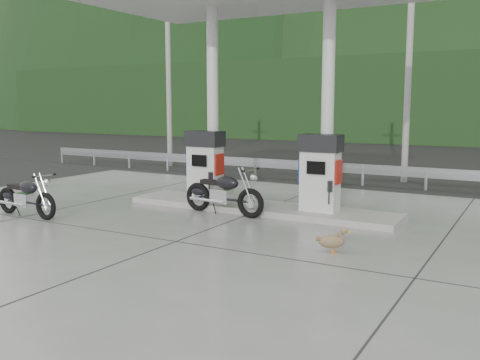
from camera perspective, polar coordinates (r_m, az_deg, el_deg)
The scene contains 15 objects.
ground at distance 11.29m, azimuth -3.84°, elevation -5.55°, with size 160.00×160.00×0.00m, color black.
forecourt_apron at distance 11.29m, azimuth -3.84°, elevation -5.50°, with size 18.00×14.00×0.02m, color slate.
pump_island at distance 13.38m, azimuth 2.04°, elevation -2.96°, with size 7.00×1.40×0.15m, color gray.
gas_pump_left at distance 14.03m, azimuth -3.75°, elevation 1.57°, with size 0.95×0.55×1.80m, color silver, non-canonical shape.
gas_pump_right at distance 12.58m, azimuth 8.55°, elevation 0.74°, with size 0.95×0.55×1.80m, color silver, non-canonical shape.
canopy_column_left at distance 14.28m, azimuth -2.92°, elevation 8.12°, with size 0.30×0.30×5.00m, color silver.
canopy_column_right at distance 12.86m, azimuth 9.34°, elevation 8.03°, with size 0.30×0.30×5.00m, color silver.
guardrail at distance 18.30m, azimuth 10.01°, elevation 1.85°, with size 26.00×0.16×1.42m, color gray, non-canonical shape.
road at distance 21.69m, azimuth 13.06°, elevation 0.84°, with size 60.00×7.00×0.01m, color black.
utility_pole_a at distance 23.39m, azimuth -7.64°, elevation 11.30°, with size 0.22×0.22×8.00m, color gray.
utility_pole_b at distance 19.14m, azimuth 17.57°, elevation 11.73°, with size 0.22×0.22×8.00m, color gray.
tree_band at distance 39.63m, azimuth 20.89°, elevation 8.05°, with size 80.00×6.00×6.00m, color black.
motorcycle_left at distance 13.62m, azimuth -21.87°, elevation -1.72°, with size 1.93×0.61×0.91m, color black, non-canonical shape.
motorcycle_right at distance 12.89m, azimuth -1.78°, elevation -1.45°, with size 2.13×0.67×1.01m, color black, non-canonical shape.
duck at distance 9.75m, azimuth 9.70°, elevation -6.52°, with size 0.55×0.15×0.40m, color brown, non-canonical shape.
Camera 1 is at (6.04, -9.16, 2.66)m, focal length 40.00 mm.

